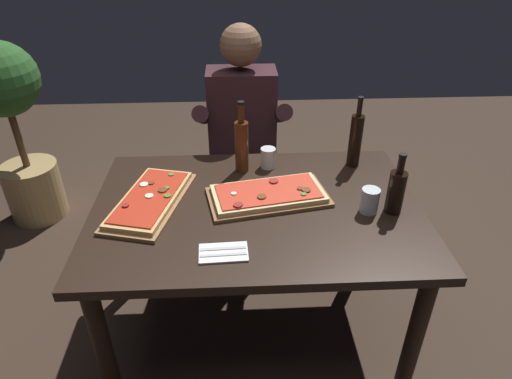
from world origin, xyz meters
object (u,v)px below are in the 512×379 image
dining_table (257,224)px  diner_chair (243,162)px  potted_plant_corner (14,124)px  vinegar_bottle_green (355,139)px  seated_diner (242,133)px  pizza_rectangular_front (268,195)px  wine_bottle_dark (242,144)px  pizza_rectangular_left (150,200)px  tumbler_near_camera (370,202)px  oil_bottle_amber (396,190)px  tumbler_far_side (268,159)px

dining_table → diner_chair: diner_chair is taller
diner_chair → potted_plant_corner: bearing=171.6°
diner_chair → vinegar_bottle_green: bearing=-44.0°
seated_diner → potted_plant_corner: (-1.42, 0.33, -0.06)m
pizza_rectangular_front → wine_bottle_dark: 0.30m
pizza_rectangular_left → tumbler_near_camera: bearing=-6.4°
potted_plant_corner → diner_chair: bearing=-8.4°
potted_plant_corner → oil_bottle_amber: bearing=-29.2°
oil_bottle_amber → tumbler_near_camera: 0.12m
pizza_rectangular_left → seated_diner: bearing=59.5°
oil_bottle_amber → diner_chair: bearing=123.4°
tumbler_far_side → seated_diner: 0.42m
oil_bottle_amber → tumbler_near_camera: bearing=178.1°
tumbler_near_camera → seated_diner: bearing=122.4°
dining_table → tumbler_near_camera: 0.49m
tumbler_far_side → diner_chair: 0.61m
diner_chair → seated_diner: 0.28m
oil_bottle_amber → diner_chair: size_ratio=0.31×
wine_bottle_dark → diner_chair: (0.01, 0.55, -0.39)m
pizza_rectangular_left → wine_bottle_dark: bearing=34.2°
tumbler_near_camera → diner_chair: 1.09m
pizza_rectangular_front → oil_bottle_amber: 0.53m
seated_diner → pizza_rectangular_left: bearing=-120.5°
oil_bottle_amber → dining_table: bearing=173.1°
vinegar_bottle_green → tumbler_far_side: (-0.42, -0.00, -0.10)m
vinegar_bottle_green → diner_chair: (-0.54, 0.52, -0.39)m
tumbler_near_camera → potted_plant_corner: size_ratio=0.09×
wine_bottle_dark → seated_diner: seated_diner is taller
seated_diner → tumbler_near_camera: bearing=-57.6°
wine_bottle_dark → vinegar_bottle_green: bearing=3.1°
oil_bottle_amber → potted_plant_corner: (-2.03, 1.13, -0.15)m
vinegar_bottle_green → tumbler_far_side: vinegar_bottle_green is taller
tumbler_near_camera → tumbler_far_side: (-0.39, 0.40, -0.00)m
vinegar_bottle_green → tumbler_near_camera: vinegar_bottle_green is taller
vinegar_bottle_green → tumbler_near_camera: 0.41m
wine_bottle_dark → tumbler_far_side: size_ratio=3.53×
pizza_rectangular_front → oil_bottle_amber: size_ratio=2.07×
pizza_rectangular_front → tumbler_far_side: (0.02, 0.29, 0.02)m
tumbler_far_side → potted_plant_corner: potted_plant_corner is taller
tumbler_far_side → wine_bottle_dark: bearing=-167.0°
wine_bottle_dark → tumbler_near_camera: wine_bottle_dark is taller
pizza_rectangular_left → tumbler_far_side: size_ratio=5.58×
dining_table → pizza_rectangular_left: bearing=175.3°
wine_bottle_dark → oil_bottle_amber: 0.73m
wine_bottle_dark → pizza_rectangular_left: bearing=-145.8°
pizza_rectangular_front → wine_bottle_dark: size_ratio=1.58×
dining_table → oil_bottle_amber: bearing=-6.9°
dining_table → potted_plant_corner: (-1.46, 1.06, 0.04)m
dining_table → oil_bottle_amber: size_ratio=5.20×
oil_bottle_amber → seated_diner: size_ratio=0.20×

